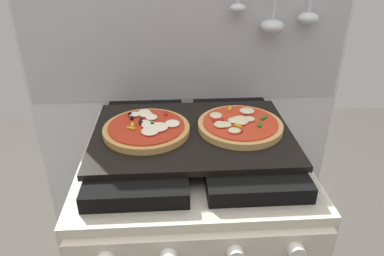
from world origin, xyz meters
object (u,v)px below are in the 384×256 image
(pizza_right, at_px, (240,125))
(pizza_left, at_px, (147,128))
(stove, at_px, (192,253))
(baking_tray, at_px, (192,134))

(pizza_right, bearing_deg, pizza_left, -179.45)
(stove, relative_size, baking_tray, 1.67)
(stove, height_order, baking_tray, baking_tray)
(baking_tray, height_order, pizza_left, pizza_left)
(stove, height_order, pizza_left, pizza_left)
(baking_tray, bearing_deg, pizza_left, 178.29)
(stove, bearing_deg, pizza_left, 177.52)
(pizza_left, xyz_separation_m, pizza_right, (0.25, 0.00, -0.00))
(baking_tray, bearing_deg, pizza_right, 2.63)
(pizza_left, distance_m, pizza_right, 0.25)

